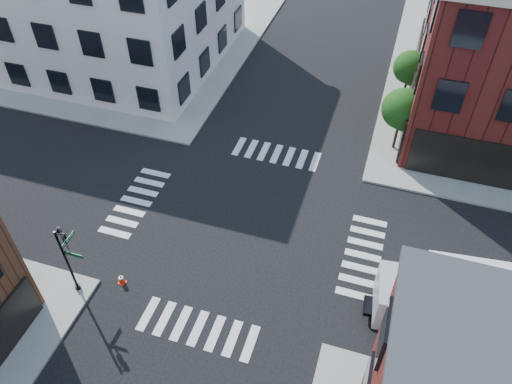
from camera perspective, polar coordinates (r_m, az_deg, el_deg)
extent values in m
plane|color=black|center=(29.33, -1.43, -4.01)|extent=(120.00, 120.00, 0.00)
cube|color=gray|center=(52.81, -16.62, 18.10)|extent=(30.00, 30.00, 0.15)
cylinder|color=black|center=(35.31, 15.62, 5.92)|extent=(0.18, 0.18, 1.47)
cylinder|color=black|center=(34.88, 15.84, 6.86)|extent=(0.12, 0.12, 1.47)
sphere|color=#163D10|center=(33.93, 16.39, 9.11)|extent=(2.69, 2.69, 2.69)
sphere|color=#163D10|center=(34.16, 16.61, 8.18)|extent=(1.85, 1.85, 1.85)
cylinder|color=black|center=(40.33, 16.54, 10.83)|extent=(0.18, 0.18, 1.33)
cylinder|color=black|center=(39.99, 16.73, 11.62)|extent=(0.12, 0.12, 1.33)
sphere|color=#163D10|center=(39.23, 17.19, 13.48)|extent=(2.43, 2.43, 2.43)
sphere|color=#163D10|center=(39.39, 17.39, 12.72)|extent=(1.67, 1.67, 1.67)
cylinder|color=black|center=(26.41, -20.74, -7.57)|extent=(0.12, 0.12, 4.60)
cylinder|color=black|center=(27.92, -19.71, -10.14)|extent=(0.28, 0.28, 0.30)
cube|color=#053819|center=(25.50, -20.21, -6.73)|extent=(1.10, 0.03, 0.22)
cube|color=#053819|center=(25.86, -20.70, -5.16)|extent=(0.03, 1.10, 0.22)
imported|color=black|center=(25.11, -20.88, -5.35)|extent=(0.22, 0.18, 1.10)
imported|color=black|center=(25.46, -21.40, -4.69)|extent=(0.18, 0.22, 1.10)
cube|color=silver|center=(25.76, 25.28, -11.64)|extent=(6.41, 3.30, 3.30)
cube|color=maroon|center=(25.02, 25.65, -14.16)|extent=(2.33, 0.29, 0.74)
cube|color=maroon|center=(26.55, 24.93, -9.27)|extent=(2.33, 0.29, 0.74)
cube|color=#AEAEB1|center=(25.27, 15.98, -11.53)|extent=(2.38, 2.76, 2.13)
cube|color=black|center=(24.83, 13.81, -10.77)|extent=(0.32, 2.02, 0.96)
cube|color=black|center=(26.73, 21.49, -13.50)|extent=(8.57, 1.96, 0.27)
cylinder|color=black|center=(25.56, 15.48, -14.99)|extent=(1.10, 0.48, 1.06)
cylinder|color=black|center=(26.81, 15.51, -10.94)|extent=(1.10, 0.48, 1.06)
cylinder|color=black|center=(26.43, 23.98, -15.70)|extent=(1.10, 0.48, 1.06)
cylinder|color=black|center=(27.64, 23.50, -11.74)|extent=(1.10, 0.48, 1.06)
cube|color=red|center=(27.75, -15.03, -9.95)|extent=(0.44, 0.44, 0.04)
cone|color=red|center=(27.51, -15.15, -9.56)|extent=(0.42, 0.42, 0.67)
cylinder|color=white|center=(27.43, -15.19, -9.44)|extent=(0.26, 0.26, 0.08)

